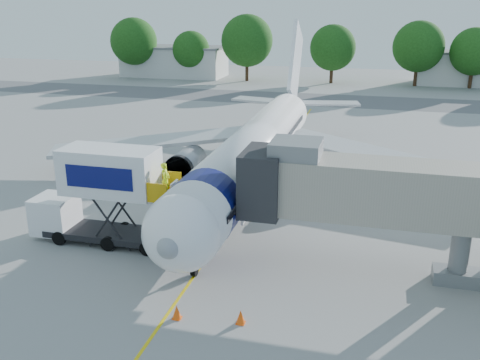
# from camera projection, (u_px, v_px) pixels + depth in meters

# --- Properties ---
(ground) EXTENTS (160.00, 160.00, 0.00)m
(ground) POSITION_uv_depth(u_px,v_px,m) (242.00, 208.00, 35.34)
(ground) COLOR #979794
(ground) RESTS_ON ground
(guidance_line) EXTENTS (0.15, 70.00, 0.01)m
(guidance_line) POSITION_uv_depth(u_px,v_px,m) (242.00, 208.00, 35.34)
(guidance_line) COLOR yellow
(guidance_line) RESTS_ON ground
(taxiway_strip) EXTENTS (120.00, 10.00, 0.01)m
(taxiway_strip) POSITION_uv_depth(u_px,v_px,m) (317.00, 100.00, 73.87)
(taxiway_strip) COLOR #59595B
(taxiway_strip) RESTS_ON ground
(aircraft) EXTENTS (34.17, 37.73, 11.35)m
(aircraft) POSITION_uv_depth(u_px,v_px,m) (256.00, 149.00, 38.18)
(aircraft) COLOR white
(aircraft) RESTS_ON ground
(jet_bridge) EXTENTS (13.90, 3.20, 6.60)m
(jet_bridge) POSITION_uv_depth(u_px,v_px,m) (367.00, 191.00, 25.63)
(jet_bridge) COLOR #9E9587
(jet_bridge) RESTS_ON ground
(catering_hiloader) EXTENTS (8.50, 2.44, 5.50)m
(catering_hiloader) POSITION_uv_depth(u_px,v_px,m) (101.00, 196.00, 29.54)
(catering_hiloader) COLOR black
(catering_hiloader) RESTS_ON ground
(safety_cone_a) EXTENTS (0.40, 0.40, 0.64)m
(safety_cone_a) POSITION_uv_depth(u_px,v_px,m) (241.00, 317.00, 22.58)
(safety_cone_a) COLOR #FF530D
(safety_cone_a) RESTS_ON ground
(safety_cone_b) EXTENTS (0.40, 0.40, 0.64)m
(safety_cone_b) POSITION_uv_depth(u_px,v_px,m) (177.00, 312.00, 22.93)
(safety_cone_b) COLOR #FF530D
(safety_cone_b) RESTS_ON ground
(outbuilding_left) EXTENTS (18.40, 8.40, 5.30)m
(outbuilding_left) POSITION_uv_depth(u_px,v_px,m) (174.00, 61.00, 96.22)
(outbuilding_left) COLOR silver
(outbuilding_left) RESTS_ON ground
(outbuilding_right) EXTENTS (16.40, 7.40, 5.30)m
(outbuilding_right) POSITION_uv_depth(u_px,v_px,m) (469.00, 68.00, 86.11)
(outbuilding_right) COLOR silver
(outbuilding_right) RESTS_ON ground
(tree_a) EXTENTS (8.09, 8.09, 10.32)m
(tree_a) POSITION_uv_depth(u_px,v_px,m) (134.00, 41.00, 93.13)
(tree_a) COLOR #382314
(tree_a) RESTS_ON ground
(tree_b) EXTENTS (6.41, 6.41, 8.17)m
(tree_b) POSITION_uv_depth(u_px,v_px,m) (191.00, 50.00, 92.14)
(tree_b) COLOR #382314
(tree_b) RESTS_ON ground
(tree_c) EXTENTS (8.61, 8.61, 10.98)m
(tree_c) POSITION_uv_depth(u_px,v_px,m) (247.00, 41.00, 89.10)
(tree_c) COLOR #382314
(tree_c) RESTS_ON ground
(tree_d) EXTENTS (7.42, 7.42, 9.46)m
(tree_d) POSITION_uv_depth(u_px,v_px,m) (333.00, 48.00, 86.88)
(tree_d) COLOR #382314
(tree_d) RESTS_ON ground
(tree_e) EXTENTS (7.97, 7.97, 10.16)m
(tree_e) POSITION_uv_depth(u_px,v_px,m) (419.00, 47.00, 83.82)
(tree_e) COLOR #382314
(tree_e) RESTS_ON ground
(tree_f) EXTENTS (7.26, 7.26, 9.25)m
(tree_f) POSITION_uv_depth(u_px,v_px,m) (474.00, 52.00, 81.72)
(tree_f) COLOR #382314
(tree_f) RESTS_ON ground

